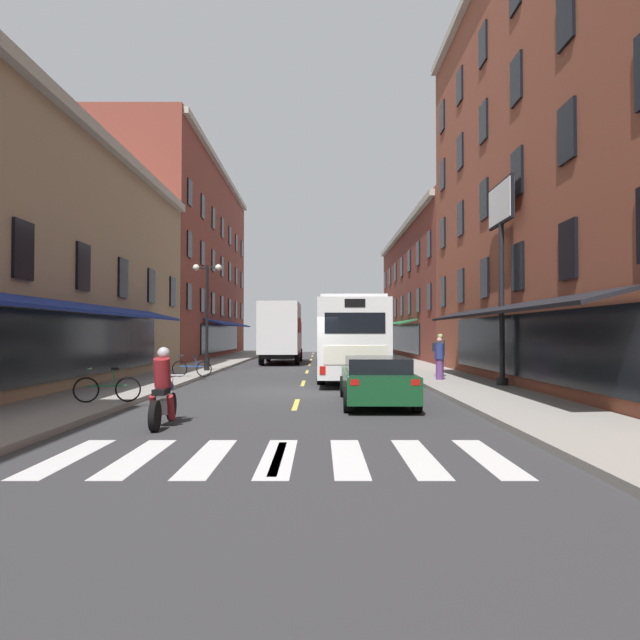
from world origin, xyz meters
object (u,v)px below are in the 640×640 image
motorcycle_rider (163,392)px  bicycle_near (107,388)px  bicycle_mid (191,368)px  pedestrian_mid (439,358)px  billboard_sign (500,234)px  transit_bus (347,338)px  sedan_near (376,379)px  street_lamp_twin (206,311)px  pedestrian_near (439,354)px  sedan_mid (287,349)px  box_truck (281,333)px

motorcycle_rider → bicycle_near: motorcycle_rider is taller
bicycle_mid → pedestrian_mid: bearing=-8.0°
billboard_sign → transit_bus: (-5.14, 5.40, -3.72)m
sedan_near → street_lamp_twin: bearing=120.8°
motorcycle_rider → pedestrian_near: pedestrian_near is taller
sedan_near → pedestrian_near: bearing=66.4°
sedan_mid → bicycle_mid: 22.88m
bicycle_mid → pedestrian_mid: (10.02, -1.40, 0.48)m
sedan_mid → transit_bus: bearing=-79.4°
sedan_near → street_lamp_twin: (-7.10, 11.94, 2.35)m
box_truck → street_lamp_twin: 9.25m
box_truck → pedestrian_near: bearing=-59.4°
bicycle_near → transit_bus: bearing=56.3°
bicycle_mid → street_lamp_twin: (-0.21, 4.09, 2.53)m
bicycle_near → pedestrian_near: pedestrian_near is taller
sedan_mid → bicycle_mid: size_ratio=2.64×
transit_bus → bicycle_near: bearing=-123.7°
billboard_sign → pedestrian_mid: (-1.71, 2.29, -4.48)m
sedan_near → bicycle_near: size_ratio=2.84×
box_truck → bicycle_near: box_truck is taller
box_truck → sedan_near: box_truck is taller
bicycle_near → box_truck: bearing=81.7°
bicycle_mid → pedestrian_near: pedestrian_near is taller
bicycle_mid → pedestrian_mid: size_ratio=1.03×
sedan_near → bicycle_mid: sedan_near is taller
pedestrian_mid → box_truck: bearing=-98.9°
billboard_sign → sedan_near: 7.98m
sedan_near → bicycle_mid: bearing=131.3°
transit_bus → bicycle_near: transit_bus is taller
sedan_near → pedestrian_mid: bearing=64.1°
bicycle_mid → bicycle_near: bearing=-91.7°
billboard_sign → box_truck: bearing=118.4°
box_truck → bicycle_near: (-3.10, -21.32, -1.49)m
box_truck → bicycle_mid: box_truck is taller
sedan_near → pedestrian_mid: pedestrian_mid is taller
billboard_sign → bicycle_near: (-11.98, -4.88, -4.97)m
bicycle_mid → billboard_sign: bearing=-17.5°
pedestrian_mid → billboard_sign: bearing=90.9°
sedan_near → bicycle_near: bearing=-174.2°
sedan_mid → bicycle_near: 31.43m
transit_bus → sedan_mid: bearing=100.6°
transit_bus → sedan_near: size_ratio=2.55×
transit_bus → sedan_near: (0.30, -9.55, -1.07)m
box_truck → transit_bus: bearing=-71.3°
bicycle_mid → motorcycle_rider: bearing=-79.9°
pedestrian_near → pedestrian_mid: (-0.33, -1.45, -0.11)m
bicycle_near → pedestrian_mid: bearing=34.9°
box_truck → bicycle_mid: size_ratio=4.36×
motorcycle_rider → bicycle_near: 3.71m
billboard_sign → sedan_near: billboard_sign is taller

